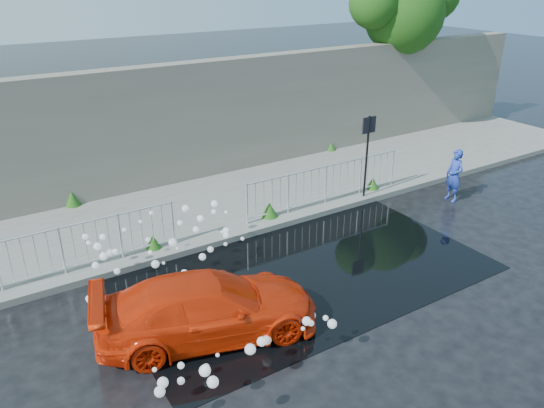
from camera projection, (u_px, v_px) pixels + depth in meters
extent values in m
plane|color=black|center=(308.00, 297.00, 10.81)|extent=(90.00, 90.00, 0.00)
cube|color=#63635E|center=(202.00, 208.00, 14.64)|extent=(30.00, 4.00, 0.15)
cube|color=#63635E|center=(237.00, 236.00, 13.09)|extent=(30.00, 0.25, 0.16)
cube|color=#656155|center=(166.00, 125.00, 15.59)|extent=(30.00, 0.60, 3.50)
cube|color=black|center=(300.00, 268.00, 11.83)|extent=(8.00, 5.00, 0.01)
cylinder|color=black|center=(366.00, 160.00, 14.74)|extent=(0.06, 0.06, 2.50)
cube|color=black|center=(369.00, 125.00, 14.33)|extent=(0.45, 0.04, 0.45)
cylinder|color=#332114|center=(393.00, 68.00, 20.99)|extent=(0.36, 0.36, 5.00)
sphere|color=#153A0E|center=(404.00, 14.00, 19.27)|extent=(2.94, 2.94, 2.94)
sphere|color=#153A0E|center=(374.00, 3.00, 18.38)|extent=(1.75, 1.75, 1.75)
cylinder|color=silver|center=(173.00, 223.00, 12.38)|extent=(0.05, 0.05, 1.10)
cylinder|color=silver|center=(58.00, 228.00, 10.95)|extent=(5.00, 0.04, 0.04)
cylinder|color=silver|center=(65.00, 268.00, 11.34)|extent=(5.00, 0.04, 0.04)
cylinder|color=silver|center=(247.00, 204.00, 13.35)|extent=(0.05, 0.05, 1.10)
cylinder|color=silver|center=(392.00, 167.00, 15.79)|extent=(0.05, 0.05, 1.10)
cylinder|color=silver|center=(327.00, 166.00, 14.36)|extent=(5.00, 0.04, 0.04)
cylinder|color=silver|center=(325.00, 198.00, 14.75)|extent=(5.00, 0.04, 0.04)
cone|color=#1D4612|center=(153.00, 242.00, 12.33)|extent=(0.36, 0.36, 0.33)
cone|color=#1D4612|center=(269.00, 210.00, 13.88)|extent=(0.44, 0.44, 0.40)
cone|color=#1D4612|center=(373.00, 183.00, 15.64)|extent=(0.38, 0.38, 0.35)
cone|color=#1D4612|center=(72.00, 198.00, 14.53)|extent=(0.42, 0.42, 0.41)
cone|color=#1D4612|center=(331.00, 146.00, 18.94)|extent=(0.34, 0.34, 0.29)
sphere|color=white|center=(200.00, 219.00, 11.99)|extent=(0.16, 0.16, 0.16)
sphere|color=white|center=(214.00, 282.00, 10.64)|extent=(0.08, 0.08, 0.08)
sphere|color=white|center=(131.00, 295.00, 9.98)|extent=(0.09, 0.09, 0.09)
sphere|color=white|center=(115.00, 251.00, 10.66)|extent=(0.11, 0.11, 0.11)
sphere|color=white|center=(88.00, 243.00, 10.83)|extent=(0.09, 0.09, 0.09)
sphere|color=white|center=(103.00, 237.00, 11.09)|extent=(0.14, 0.14, 0.14)
sphere|color=white|center=(201.00, 219.00, 12.02)|extent=(0.06, 0.06, 0.06)
sphere|color=white|center=(155.00, 264.00, 10.76)|extent=(0.17, 0.17, 0.17)
sphere|color=white|center=(124.00, 230.00, 11.43)|extent=(0.09, 0.09, 0.09)
sphere|color=white|center=(117.00, 271.00, 10.41)|extent=(0.13, 0.13, 0.13)
sphere|color=white|center=(225.00, 244.00, 11.64)|extent=(0.09, 0.09, 0.09)
sphere|color=white|center=(97.00, 246.00, 10.69)|extent=(0.16, 0.16, 0.16)
sphere|color=white|center=(148.00, 240.00, 11.10)|extent=(0.10, 0.10, 0.10)
sphere|color=white|center=(184.00, 273.00, 10.70)|extent=(0.15, 0.15, 0.15)
sphere|color=white|center=(95.00, 265.00, 10.44)|extent=(0.14, 0.14, 0.14)
sphere|color=white|center=(226.00, 212.00, 12.20)|extent=(0.08, 0.08, 0.08)
sphere|color=white|center=(110.00, 252.00, 10.87)|extent=(0.14, 0.14, 0.14)
sphere|color=white|center=(180.00, 223.00, 11.67)|extent=(0.12, 0.12, 0.12)
sphere|color=white|center=(242.00, 239.00, 11.71)|extent=(0.09, 0.09, 0.09)
sphere|color=white|center=(140.00, 222.00, 11.52)|extent=(0.08, 0.08, 0.08)
sphere|color=white|center=(185.00, 208.00, 12.42)|extent=(0.17, 0.17, 0.17)
sphere|color=white|center=(177.00, 248.00, 11.13)|extent=(0.07, 0.07, 0.07)
sphere|color=white|center=(109.00, 297.00, 9.91)|extent=(0.07, 0.07, 0.07)
sphere|color=white|center=(214.00, 212.00, 12.15)|extent=(0.12, 0.12, 0.12)
sphere|color=white|center=(200.00, 287.00, 10.75)|extent=(0.09, 0.09, 0.09)
sphere|color=white|center=(202.00, 257.00, 11.04)|extent=(0.15, 0.15, 0.15)
sphere|color=white|center=(226.00, 231.00, 11.83)|extent=(0.15, 0.15, 0.15)
sphere|color=white|center=(196.00, 230.00, 11.63)|extent=(0.14, 0.14, 0.14)
sphere|color=white|center=(89.00, 298.00, 9.83)|extent=(0.12, 0.12, 0.12)
sphere|color=white|center=(96.00, 316.00, 9.60)|extent=(0.17, 0.17, 0.17)
sphere|color=white|center=(164.00, 263.00, 10.75)|extent=(0.07, 0.07, 0.07)
sphere|color=white|center=(226.00, 235.00, 11.56)|extent=(0.14, 0.14, 0.14)
sphere|color=white|center=(214.00, 204.00, 12.41)|extent=(0.17, 0.17, 0.17)
sphere|color=white|center=(151.00, 213.00, 11.97)|extent=(0.11, 0.11, 0.11)
sphere|color=white|center=(222.00, 232.00, 11.67)|extent=(0.08, 0.08, 0.08)
sphere|color=white|center=(103.00, 256.00, 10.55)|extent=(0.16, 0.16, 0.16)
sphere|color=white|center=(88.00, 301.00, 9.97)|extent=(0.07, 0.07, 0.07)
sphere|color=white|center=(150.00, 300.00, 10.10)|extent=(0.09, 0.09, 0.09)
sphere|color=white|center=(210.00, 249.00, 11.41)|extent=(0.14, 0.14, 0.14)
sphere|color=white|center=(85.00, 237.00, 11.08)|extent=(0.13, 0.13, 0.13)
sphere|color=white|center=(173.00, 243.00, 11.10)|extent=(0.18, 0.18, 0.18)
sphere|color=white|center=(150.00, 252.00, 11.07)|extent=(0.10, 0.10, 0.10)
sphere|color=white|center=(299.00, 324.00, 9.65)|extent=(0.14, 0.14, 0.14)
sphere|color=white|center=(218.00, 355.00, 8.05)|extent=(0.06, 0.06, 0.06)
sphere|color=white|center=(205.00, 371.00, 7.68)|extent=(0.18, 0.18, 0.18)
sphere|color=white|center=(206.00, 367.00, 8.65)|extent=(0.12, 0.12, 0.12)
sphere|color=white|center=(326.00, 318.00, 9.04)|extent=(0.10, 0.10, 0.10)
sphere|color=white|center=(250.00, 349.00, 8.10)|extent=(0.18, 0.18, 0.18)
sphere|color=white|center=(160.00, 392.00, 7.33)|extent=(0.16, 0.16, 0.16)
sphere|color=white|center=(181.00, 366.00, 7.53)|extent=(0.10, 0.10, 0.10)
sphere|color=white|center=(313.00, 315.00, 9.86)|extent=(0.13, 0.13, 0.13)
sphere|color=white|center=(332.00, 324.00, 8.82)|extent=(0.16, 0.16, 0.16)
sphere|color=white|center=(303.00, 329.00, 9.01)|extent=(0.07, 0.07, 0.07)
sphere|color=white|center=(213.00, 382.00, 7.13)|extent=(0.17, 0.17, 0.17)
sphere|color=white|center=(267.00, 340.00, 9.18)|extent=(0.17, 0.17, 0.17)
sphere|color=white|center=(262.00, 342.00, 8.66)|extent=(0.16, 0.16, 0.16)
sphere|color=white|center=(155.00, 370.00, 8.17)|extent=(0.08, 0.08, 0.08)
sphere|color=white|center=(163.00, 383.00, 7.87)|extent=(0.17, 0.17, 0.17)
sphere|color=white|center=(307.00, 321.00, 8.65)|extent=(0.15, 0.15, 0.15)
sphere|color=white|center=(311.00, 323.00, 8.90)|extent=(0.10, 0.10, 0.10)
sphere|color=white|center=(181.00, 381.00, 8.11)|extent=(0.12, 0.12, 0.12)
imported|color=red|center=(208.00, 307.00, 9.50)|extent=(4.28, 2.63, 1.16)
imported|color=#223AAB|center=(454.00, 175.00, 15.01)|extent=(0.41, 0.58, 1.52)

